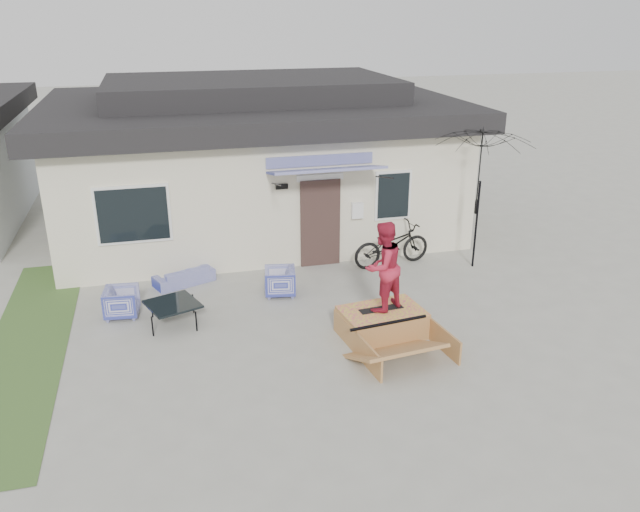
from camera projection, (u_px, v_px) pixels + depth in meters
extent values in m
plane|color=gray|center=(329.00, 363.00, 11.14)|extent=(90.00, 90.00, 0.00)
cube|color=#355425|center=(28.00, 345.00, 11.71)|extent=(1.40, 8.00, 0.01)
cube|color=beige|center=(254.00, 172.00, 17.79)|extent=(10.00, 7.00, 3.00)
cube|color=black|center=(251.00, 108.00, 17.15)|extent=(10.80, 7.80, 0.50)
cube|color=black|center=(250.00, 87.00, 16.95)|extent=(7.50, 4.50, 0.60)
cube|color=#3D2924|center=(320.00, 223.00, 15.00)|extent=(0.95, 0.08, 2.10)
cube|color=white|center=(133.00, 215.00, 13.82)|extent=(1.60, 0.06, 1.30)
cube|color=white|center=(393.00, 195.00, 15.23)|extent=(0.90, 0.06, 1.20)
cube|color=navy|center=(326.00, 170.00, 14.03)|extent=(2.50, 1.09, 0.29)
imported|color=navy|center=(184.00, 273.00, 14.22)|extent=(1.39, 0.87, 0.52)
imported|color=navy|center=(122.00, 301.00, 12.72)|extent=(0.67, 0.71, 0.66)
imported|color=navy|center=(280.00, 280.00, 13.68)|extent=(0.71, 0.74, 0.66)
cube|color=black|center=(173.00, 313.00, 12.43)|extent=(1.17, 1.17, 0.45)
imported|color=black|center=(392.00, 240.00, 15.14)|extent=(2.05, 0.97, 1.26)
cylinder|color=black|center=(476.00, 225.00, 14.91)|extent=(0.05, 0.05, 2.10)
imported|color=black|center=(479.00, 196.00, 14.65)|extent=(2.74, 2.63, 0.90)
cube|color=black|center=(381.00, 308.00, 11.96)|extent=(0.86, 0.29, 0.05)
imported|color=#B4213A|center=(383.00, 265.00, 11.63)|extent=(1.04, 0.96, 1.71)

